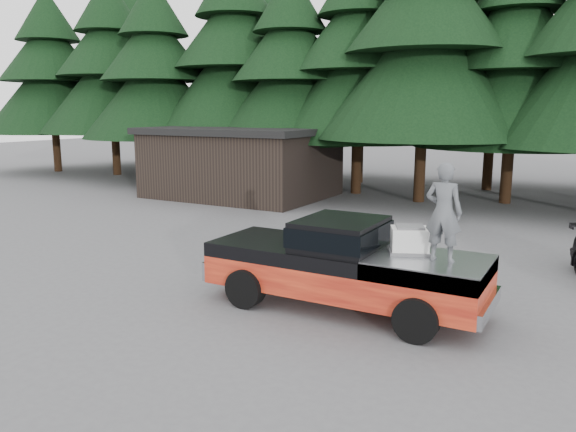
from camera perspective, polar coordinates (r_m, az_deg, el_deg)
The scene contains 7 objects.
ground at distance 12.85m, azimuth -1.14°, elevation -8.09°, with size 120.00×120.00×0.00m, color #525255.
pickup_truck at distance 11.93m, azimuth 5.71°, elevation -6.29°, with size 6.00×2.04×1.33m, color #E84720, non-canonical shape.
truck_cab at distance 11.72m, azimuth 5.35°, elevation -1.74°, with size 1.66×1.90×0.59m, color black.
air_compressor at distance 11.46m, azimuth 12.23°, elevation -2.48°, with size 0.71×0.59×0.49m, color silver.
man_on_bed at distance 10.85m, azimuth 15.53°, elevation 0.37°, with size 0.69×0.45×1.88m, color #505457.
utility_building at distance 27.23m, azimuth -4.73°, elevation 5.53°, with size 8.40×6.40×3.30m.
treeline at distance 28.49m, azimuth 18.29°, elevation 17.49°, with size 60.15×16.05×17.50m.
Camera 1 is at (6.16, -10.48, 4.17)m, focal length 35.00 mm.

